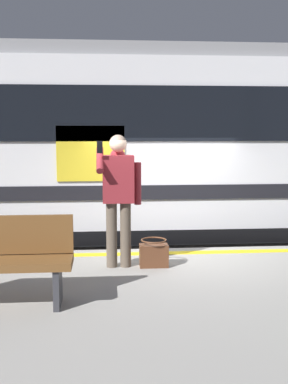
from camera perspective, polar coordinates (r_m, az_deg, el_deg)
ground_plane at (r=7.56m, az=2.77°, el=-12.96°), size 25.04×25.04×0.00m
platform at (r=5.42m, az=5.94°, el=-16.60°), size 15.59×4.33×0.85m
safety_line at (r=7.02m, az=3.14°, el=-7.24°), size 15.28×0.16×0.01m
track_rail_near at (r=9.08m, az=1.40°, el=-8.94°), size 20.27×0.08×0.16m
track_rail_far at (r=10.45m, az=0.54°, el=-6.74°), size 20.27×0.08×0.16m
train_carriage at (r=9.54m, az=6.06°, el=6.52°), size 11.45×3.00×3.91m
passenger at (r=6.17m, az=-3.05°, el=0.28°), size 0.57×0.55×1.71m
handbag at (r=6.32m, az=1.17°, el=-7.37°), size 0.37×0.34×0.36m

